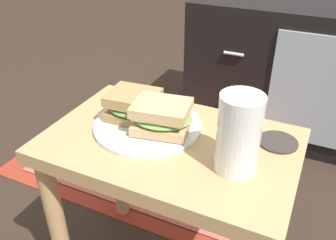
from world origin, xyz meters
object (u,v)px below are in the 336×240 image
(coaster, at_px, (278,142))
(sandwich_back, at_px, (162,117))
(sandwich_front, at_px, (134,105))
(beer_glass, at_px, (239,135))
(plate, at_px, (148,125))
(tv_cabinet, at_px, (306,71))

(coaster, bearing_deg, sandwich_back, -163.17)
(sandwich_back, relative_size, coaster, 1.73)
(sandwich_front, height_order, coaster, sandwich_front)
(sandwich_back, xyz_separation_m, beer_glass, (0.19, -0.05, 0.03))
(plate, height_order, coaster, plate)
(sandwich_front, relative_size, coaster, 1.46)
(sandwich_back, distance_m, coaster, 0.26)
(plate, relative_size, sandwich_back, 1.68)
(sandwich_front, height_order, sandwich_back, sandwich_back)
(tv_cabinet, distance_m, plate, 0.98)
(plate, bearing_deg, sandwich_front, 165.56)
(tv_cabinet, xyz_separation_m, plate, (-0.28, -0.92, 0.17))
(plate, relative_size, beer_glass, 1.57)
(beer_glass, bearing_deg, coaster, 63.84)
(tv_cabinet, distance_m, beer_glass, 1.02)
(plate, height_order, beer_glass, beer_glass)
(sandwich_front, bearing_deg, beer_glass, -14.97)
(tv_cabinet, bearing_deg, beer_glass, -92.87)
(tv_cabinet, height_order, plate, tv_cabinet)
(coaster, bearing_deg, tv_cabinet, 90.82)
(tv_cabinet, bearing_deg, sandwich_back, -104.13)
(tv_cabinet, height_order, sandwich_back, tv_cabinet)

